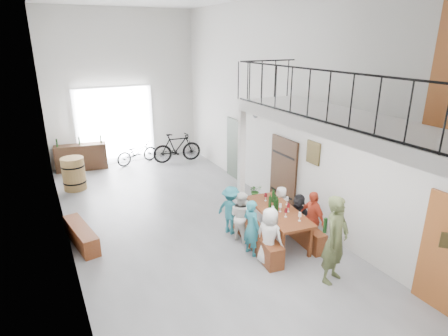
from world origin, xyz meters
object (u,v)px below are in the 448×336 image
serving_counter (81,157)px  bicycle_near (137,152)px  side_bench (81,235)px  oak_barrel (74,174)px  tasting_table (278,213)px  bench_inner (256,237)px  host_standing (335,240)px

serving_counter → bicycle_near: 1.95m
side_bench → serving_counter: serving_counter is taller
oak_barrel → tasting_table: bearing=-55.6°
bench_inner → side_bench: size_ratio=1.33×
bench_inner → side_bench: bench_inner is taller
tasting_table → oak_barrel: (-3.77, 5.51, -0.19)m
tasting_table → serving_counter: 8.07m
bicycle_near → side_bench: bearing=138.2°
bench_inner → bicycle_near: bearing=104.1°
tasting_table → serving_counter: size_ratio=1.17×
side_bench → host_standing: size_ratio=0.89×
tasting_table → oak_barrel: bearing=131.7°
bench_inner → serving_counter: bearing=118.1°
serving_counter → host_standing: (3.40, -9.08, 0.42)m
tasting_table → oak_barrel: oak_barrel is taller
tasting_table → side_bench: (-4.06, 1.94, -0.48)m
bench_inner → serving_counter: size_ratio=1.20×
side_bench → oak_barrel: oak_barrel is taller
bench_inner → host_standing: 1.96m
serving_counter → bench_inner: bearing=-61.8°
bench_inner → host_standing: size_ratio=1.19×
oak_barrel → host_standing: size_ratio=0.58×
bench_inner → side_bench: 3.98m
tasting_table → bench_inner: 0.74m
tasting_table → bicycle_near: bearing=108.2°
tasting_table → host_standing: bearing=-79.8°
side_bench → bicycle_near: bearing=62.6°
side_bench → serving_counter: (0.75, 5.42, 0.24)m
bench_inner → serving_counter: 7.84m
bench_inner → host_standing: (0.66, -1.73, 0.64)m
side_bench → oak_barrel: bearing=85.4°
tasting_table → side_bench: tasting_table is taller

